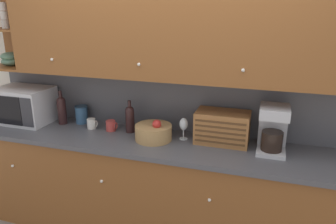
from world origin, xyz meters
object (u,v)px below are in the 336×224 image
Objects in this scene: mug_blue_second at (111,126)px; wine_bottle at (130,118)px; bread_box at (222,127)px; storage_canister at (82,114)px; mug at (92,124)px; fruit_basket at (154,132)px; second_wine_bottle at (62,109)px; wine_glass at (184,125)px; coffee_maker at (273,128)px; microwave at (24,105)px.

wine_bottle is at bearing 7.89° from mug_blue_second.
storage_canister is at bearing 177.21° from bread_box.
mug is 0.64m from fruit_basket.
mug_blue_second is at bearing -177.80° from bread_box.
wine_bottle is at bearing 4.41° from mug.
bread_box is at bearing 0.37° from second_wine_bottle.
wine_glass is at bearing 20.29° from fruit_basket.
coffee_maker is (1.22, -0.04, 0.06)m from wine_bottle.
storage_canister is 0.83m from fruit_basket.
wine_glass is 0.51× the size of coffee_maker.
bread_box is at bearing 0.95° from wine_bottle.
bread_box is (1.37, -0.07, 0.05)m from storage_canister.
bread_box reaches higher than mug.
mug_blue_second is at bearing -172.11° from wine_bottle.
bread_box is at bearing -2.79° from storage_canister.
storage_canister reaches higher than mug.
coffee_maker is (2.31, 0.01, 0.02)m from microwave.
mug_blue_second is (0.91, 0.03, -0.12)m from microwave.
wine_bottle is (0.71, -0.00, -0.01)m from second_wine_bottle.
mug_blue_second is (0.53, -0.03, -0.10)m from second_wine_bottle.
storage_canister is at bearing 167.21° from fruit_basket.
second_wine_bottle is 0.19m from storage_canister.
fruit_basket is 0.26m from wine_glass.
fruit_basket is (1.35, -0.05, -0.10)m from microwave.
mug_blue_second is 0.45m from fruit_basket.
mug_blue_second is at bearing 179.26° from coffee_maker.
wine_bottle is at bearing -0.29° from second_wine_bottle.
wine_bottle is 0.79× the size of coffee_maker.
wine_bottle reaches higher than mug.
mug_blue_second is (0.20, 0.00, 0.00)m from mug.
second_wine_bottle reaches higher than wine_bottle.
second_wine_bottle is at bearing 178.62° from coffee_maker.
coffee_maker reaches higher than fruit_basket.
storage_canister is 1.82× the size of mug.
coffee_maker is at bearing 3.61° from fruit_basket.
storage_canister is at bearing 174.79° from wine_glass.
fruit_basket reaches higher than mug_blue_second.
mug_blue_second is 1.01m from bread_box.
wine_bottle is 0.29m from fruit_basket.
fruit_basket is at bearing -159.71° from wine_glass.
mug is at bearing 179.50° from coffee_maker.
microwave reaches higher than fruit_basket.
second_wine_bottle is (0.38, 0.06, -0.02)m from microwave.
second_wine_bottle is 1.74× the size of wine_glass.
coffee_maker reaches higher than bread_box.
bread_box reaches higher than fruit_basket.
second_wine_bottle is at bearing 174.45° from mug.
mug_blue_second is 0.23× the size of bread_box.
second_wine_bottle is at bearing 173.73° from fruit_basket.
storage_canister is at bearing 171.63° from wine_bottle.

